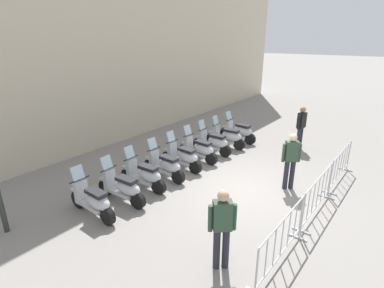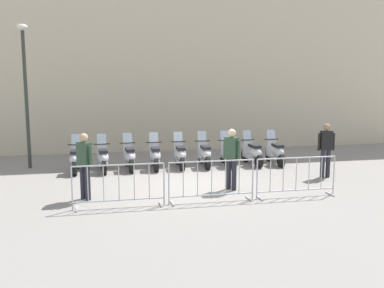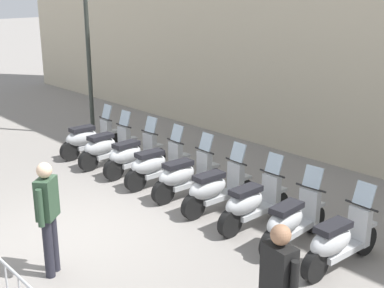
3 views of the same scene
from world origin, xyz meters
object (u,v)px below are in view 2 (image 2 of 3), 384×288
motorcycle_8 (276,152)px  officer_near_row_end (85,162)px  barrier_segment_1 (212,182)px  officer_by_barriers (232,156)px  motorcycle_2 (129,157)px  motorcycle_1 (103,158)px  street_lamp (25,81)px  motorcycle_4 (180,155)px  motorcycle_3 (155,156)px  motorcycle_5 (205,154)px  motorcycle_7 (253,153)px  officer_mid_plaza (326,147)px  motorcycle_0 (76,159)px  barrier_segment_2 (296,177)px  motorcycle_6 (229,154)px  barrier_segment_0 (119,186)px

motorcycle_8 → officer_near_row_end: 7.56m
barrier_segment_1 → officer_by_barriers: officer_by_barriers is taller
motorcycle_2 → officer_by_barriers: (2.03, -3.76, 0.53)m
motorcycle_1 → street_lamp: (-2.32, 1.59, 2.62)m
motorcycle_8 → motorcycle_4: bearing=168.2°
motorcycle_1 → officer_by_barriers: size_ratio=1.00×
motorcycle_3 → motorcycle_5: same height
street_lamp → officer_near_row_end: size_ratio=2.89×
motorcycle_7 → barrier_segment_1: (-3.41, -3.82, 0.07)m
motorcycle_4 → barrier_segment_1: (-0.76, -4.36, 0.07)m
motorcycle_4 → street_lamp: street_lamp is taller
motorcycle_1 → motorcycle_4: 2.69m
officer_near_row_end → officer_mid_plaza: 7.50m
street_lamp → officer_by_barriers: street_lamp is taller
motorcycle_0 → officer_near_row_end: 3.57m
barrier_segment_2 → barrier_segment_1: bearing=170.0°
motorcycle_1 → motorcycle_3: size_ratio=1.01×
motorcycle_2 → motorcycle_3: size_ratio=1.01×
motorcycle_2 → motorcycle_3: (0.87, -0.17, 0.00)m
motorcycle_0 → motorcycle_3: bearing=-9.3°
motorcycle_2 → motorcycle_8: size_ratio=1.01×
motorcycle_0 → motorcycle_6: bearing=-9.7°
motorcycle_1 → motorcycle_5: same height
motorcycle_4 → barrier_segment_2: motorcycle_4 is taller
motorcycle_6 → motorcycle_8: (1.75, -0.40, 0.00)m
barrier_segment_1 → officer_near_row_end: officer_near_row_end is taller
barrier_segment_1 → barrier_segment_0: bearing=170.0°
motorcycle_0 → officer_by_barriers: officer_by_barriers is taller
motorcycle_7 → street_lamp: size_ratio=0.35×
motorcycle_3 → motorcycle_6: size_ratio=1.00×
motorcycle_4 → motorcycle_6: 1.80m
officer_near_row_end → officer_by_barriers: (3.96, -0.50, 0.00)m
officer_by_barriers → motorcycle_8: bearing=39.8°
motorcycle_1 → barrier_segment_1: 5.11m
motorcycle_1 → motorcycle_8: size_ratio=1.01×
motorcycle_2 → barrier_segment_2: motorcycle_2 is taller
motorcycle_3 → street_lamp: bearing=156.0°
motorcycle_2 → barrier_segment_2: size_ratio=0.79×
street_lamp → officer_by_barriers: 7.83m
motorcycle_7 → officer_mid_plaza: size_ratio=1.00×
motorcycle_7 → barrier_segment_0: 6.63m
motorcycle_6 → motorcycle_8: size_ratio=1.01×
motorcycle_0 → motorcycle_8: same height
officer_near_row_end → street_lamp: bearing=104.7°
motorcycle_8 → officer_by_barriers: officer_by_barriers is taller
motorcycle_5 → street_lamp: street_lamp is taller
motorcycle_2 → barrier_segment_2: 6.04m
motorcycle_0 → motorcycle_6: size_ratio=1.00×
motorcycle_3 → motorcycle_5: bearing=-10.1°
motorcycle_4 → officer_by_barriers: (0.27, -3.45, 0.53)m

